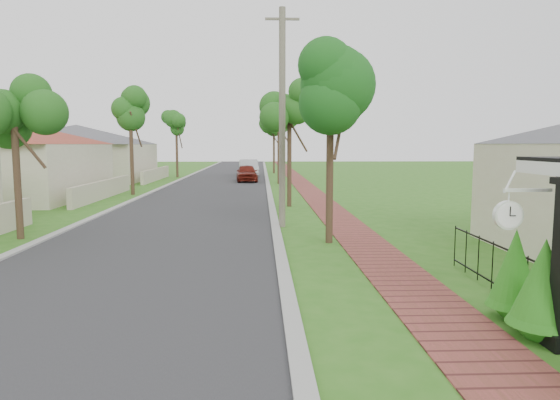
# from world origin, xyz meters

# --- Properties ---
(ground) EXTENTS (160.00, 160.00, 0.00)m
(ground) POSITION_xyz_m (0.00, 0.00, 0.00)
(ground) COLOR #2E6B19
(ground) RESTS_ON ground
(road) EXTENTS (7.00, 120.00, 0.02)m
(road) POSITION_xyz_m (-3.00, 20.00, 0.00)
(road) COLOR #28282B
(road) RESTS_ON ground
(kerb_right) EXTENTS (0.30, 120.00, 0.10)m
(kerb_right) POSITION_xyz_m (0.65, 20.00, 0.00)
(kerb_right) COLOR #9E9E99
(kerb_right) RESTS_ON ground
(kerb_left) EXTENTS (0.30, 120.00, 0.10)m
(kerb_left) POSITION_xyz_m (-6.65, 20.00, 0.00)
(kerb_left) COLOR #9E9E99
(kerb_left) RESTS_ON ground
(sidewalk) EXTENTS (1.50, 120.00, 0.03)m
(sidewalk) POSITION_xyz_m (3.25, 20.00, 0.00)
(sidewalk) COLOR brown
(sidewalk) RESTS_ON ground
(picket_fence) EXTENTS (0.03, 8.02, 1.00)m
(picket_fence) POSITION_xyz_m (4.90, -0.00, 0.53)
(picket_fence) COLOR black
(picket_fence) RESTS_ON ground
(street_trees) EXTENTS (10.70, 37.65, 5.89)m
(street_trees) POSITION_xyz_m (-2.87, 26.84, 4.54)
(street_trees) COLOR #382619
(street_trees) RESTS_ON ground
(far_house_grey) EXTENTS (15.56, 15.56, 4.60)m
(far_house_grey) POSITION_xyz_m (-14.97, 34.00, 2.34)
(far_house_grey) COLOR beige
(far_house_grey) RESTS_ON ground
(parked_car_red) EXTENTS (1.89, 4.12, 1.37)m
(parked_car_red) POSITION_xyz_m (-1.00, 32.23, 0.69)
(parked_car_red) COLOR #60170E
(parked_car_red) RESTS_ON ground
(parked_car_white) EXTENTS (2.03, 4.87, 1.57)m
(parked_car_white) POSITION_xyz_m (-1.00, 38.59, 0.78)
(parked_car_white) COLOR silver
(parked_car_white) RESTS_ON ground
(near_tree) EXTENTS (2.19, 2.19, 5.63)m
(near_tree) POSITION_xyz_m (2.20, 7.00, 4.48)
(near_tree) COLOR #382619
(near_tree) RESTS_ON ground
(utility_pole) EXTENTS (1.20, 0.24, 7.72)m
(utility_pole) POSITION_xyz_m (0.90, 10.00, 3.92)
(utility_pole) COLOR #726A59
(utility_pole) RESTS_ON ground
(station_clock) EXTENTS (0.87, 0.13, 0.62)m
(station_clock) POSITION_xyz_m (3.87, -0.60, 1.95)
(station_clock) COLOR white
(station_clock) RESTS_ON ground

